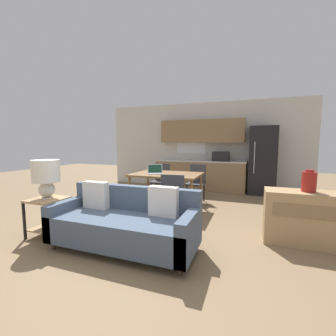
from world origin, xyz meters
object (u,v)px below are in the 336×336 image
object	(u,v)px
refrigerator	(262,160)
credenza	(300,217)
dining_chair_far_right	(196,181)
laptop	(155,171)
vase	(309,181)
dining_chair_far_left	(161,179)
couch	(126,223)
side_table	(48,211)
dining_chair_near_right	(174,197)
dining_table	(167,176)
table_lamp	(46,175)

from	to	relation	value
refrigerator	credenza	size ratio (longest dim) A/B	2.01
dining_chair_far_right	laptop	world-z (taller)	laptop
vase	laptop	bearing A→B (deg)	162.70
dining_chair_far_left	dining_chair_far_right	distance (m)	0.93
credenza	dining_chair_far_left	bearing A→B (deg)	148.34
couch	laptop	xyz separation A→B (m)	(-0.33, 1.79, 0.49)
vase	side_table	bearing A→B (deg)	-164.10
dining_chair_near_right	refrigerator	bearing A→B (deg)	-120.54
side_table	credenza	bearing A→B (deg)	16.18
dining_table	dining_chair_near_right	distance (m)	1.02
refrigerator	laptop	bearing A→B (deg)	-132.70
couch	dining_chair_near_right	size ratio (longest dim) A/B	2.18
laptop	vase	bearing A→B (deg)	-45.81
side_table	table_lamp	distance (m)	0.55
dining_table	table_lamp	distance (m)	2.32
side_table	table_lamp	world-z (taller)	table_lamp
dining_chair_near_right	couch	bearing A→B (deg)	65.14
side_table	dining_table	bearing A→B (deg)	58.53
table_lamp	dining_chair_near_right	size ratio (longest dim) A/B	0.65
refrigerator	vase	size ratio (longest dim) A/B	6.17
dining_chair_near_right	vase	bearing A→B (deg)	173.75
vase	dining_chair_far_left	distance (m)	3.42
credenza	dining_chair_far_right	bearing A→B (deg)	137.11
couch	dining_table	bearing A→B (deg)	93.22
dining_table	laptop	world-z (taller)	laptop
dining_table	table_lamp	bearing A→B (deg)	-121.67
dining_table	dining_chair_far_right	size ratio (longest dim) A/B	1.58
refrigerator	dining_chair_near_right	bearing A→B (deg)	-115.50
couch	laptop	world-z (taller)	laptop
dining_table	vase	xyz separation A→B (m)	(2.46, -0.93, 0.19)
table_lamp	laptop	size ratio (longest dim) A/B	1.46
couch	table_lamp	xyz separation A→B (m)	(-1.32, -0.08, 0.61)
dining_table	dining_chair_far_left	world-z (taller)	dining_chair_far_left
dining_chair_far_left	dining_chair_near_right	bearing A→B (deg)	-64.92
vase	dining_chair_far_right	xyz separation A→B (m)	(-1.99, 1.77, -0.39)
credenza	couch	bearing A→B (deg)	-157.17
table_lamp	credenza	bearing A→B (deg)	16.07
dining_table	dining_chair_near_right	bearing A→B (deg)	-62.25
refrigerator	dining_chair_far_left	xyz separation A→B (m)	(-2.46, -1.50, -0.44)
table_lamp	vase	world-z (taller)	table_lamp
dining_table	dining_chair_far_left	size ratio (longest dim) A/B	1.58
vase	dining_chair_near_right	xyz separation A→B (m)	(-1.99, 0.04, -0.39)
dining_table	laptop	size ratio (longest dim) A/B	3.57
credenza	dining_chair_far_left	distance (m)	3.34
couch	dining_chair_far_left	world-z (taller)	dining_chair_far_left
dining_chair_far_left	dining_chair_far_right	bearing A→B (deg)	-2.20
couch	dining_chair_far_left	xyz separation A→B (m)	(-0.57, 2.70, 0.17)
dining_table	couch	world-z (taller)	couch
laptop	dining_table	bearing A→B (deg)	-5.97
couch	dining_chair_far_left	distance (m)	2.77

